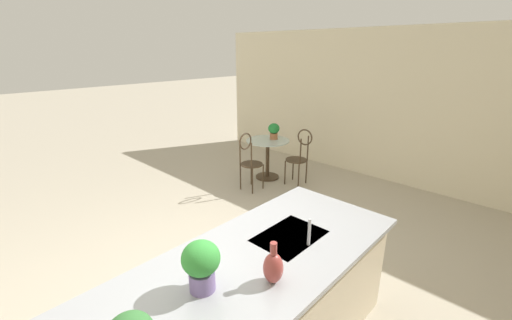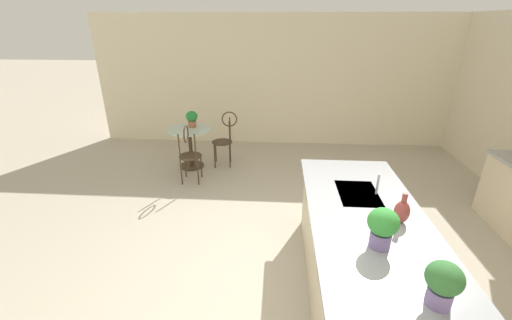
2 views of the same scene
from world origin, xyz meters
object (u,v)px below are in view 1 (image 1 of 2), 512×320
at_px(chair_by_island, 249,159).
at_px(vase_on_counter, 273,267).
at_px(chair_near_window, 299,154).
at_px(potted_plant_counter_near, 201,263).
at_px(bistro_table, 268,155).
at_px(potted_plant_on_table, 274,130).

height_order(chair_by_island, vase_on_counter, vase_on_counter).
distance_m(chair_near_window, potted_plant_counter_near, 3.97).
distance_m(chair_near_window, vase_on_counter, 3.79).
bearing_deg(vase_on_counter, chair_near_window, -146.89).
bearing_deg(potted_plant_counter_near, chair_near_window, -153.03).
xyz_separation_m(bistro_table, potted_plant_on_table, (-0.14, 0.03, 0.46)).
height_order(chair_near_window, vase_on_counter, vase_on_counter).
xyz_separation_m(potted_plant_counter_near, vase_on_counter, (-0.35, 0.27, -0.08)).
bearing_deg(chair_by_island, potted_plant_on_table, -170.71).
distance_m(chair_by_island, potted_plant_on_table, 0.86).
relative_size(potted_plant_on_table, vase_on_counter, 1.03).
height_order(chair_by_island, potted_plant_counter_near, potted_plant_counter_near).
bearing_deg(chair_by_island, potted_plant_counter_near, 39.59).
bearing_deg(chair_near_window, bistro_table, -78.47).
distance_m(potted_plant_on_table, vase_on_counter, 4.14).
height_order(bistro_table, potted_plant_on_table, potted_plant_on_table).
distance_m(bistro_table, chair_near_window, 0.66).
bearing_deg(chair_near_window, potted_plant_on_table, -90.81).
height_order(chair_near_window, potted_plant_on_table, chair_near_window).
bearing_deg(bistro_table, potted_plant_counter_near, 35.57).
bearing_deg(vase_on_counter, potted_plant_on_table, -139.94).
xyz_separation_m(bistro_table, potted_plant_counter_near, (3.38, 2.41, 0.66)).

